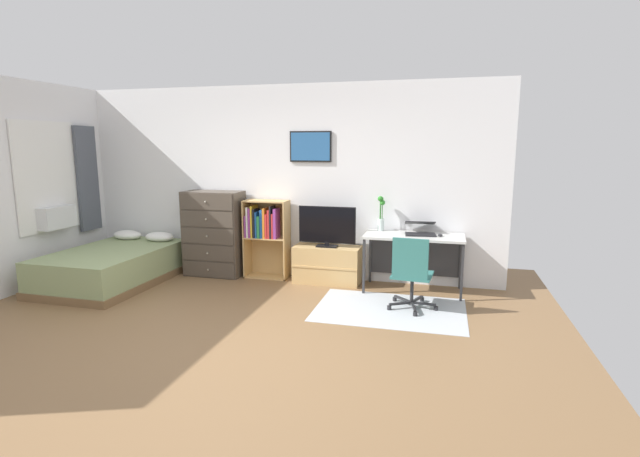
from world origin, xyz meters
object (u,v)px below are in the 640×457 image
at_px(desk, 414,244).
at_px(bamboo_vase, 381,214).
at_px(tv_stand, 327,264).
at_px(computer_mouse, 440,235).
at_px(dresser, 214,233).
at_px(bookshelf, 265,231).
at_px(office_chair, 411,272).
at_px(bed, 114,266).
at_px(laptop, 420,229).
at_px(television, 327,227).

distance_m(desk, bamboo_vase, 0.60).
relative_size(tv_stand, computer_mouse, 8.70).
xyz_separation_m(dresser, bamboo_vase, (2.39, 0.13, 0.36)).
height_order(dresser, bookshelf, dresser).
relative_size(tv_stand, bamboo_vase, 1.94).
xyz_separation_m(bookshelf, computer_mouse, (2.41, -0.15, 0.08)).
bearing_deg(desk, dresser, 179.95).
relative_size(office_chair, computer_mouse, 8.27).
distance_m(bed, tv_stand, 2.93).
relative_size(bookshelf, bamboo_vase, 2.38).
bearing_deg(tv_stand, laptop, 0.31).
relative_size(dresser, desk, 0.97).
xyz_separation_m(dresser, television, (1.68, -0.01, 0.17)).
bearing_deg(bamboo_vase, bookshelf, -177.40).
distance_m(desk, office_chair, 0.85).
relative_size(computer_mouse, bamboo_vase, 0.22).
height_order(bed, office_chair, office_chair).
bearing_deg(desk, computer_mouse, -15.02).
relative_size(bookshelf, laptop, 2.45).
distance_m(bookshelf, bamboo_vase, 1.66).
xyz_separation_m(bed, bamboo_vase, (3.54, 0.88, 0.72)).
distance_m(dresser, bookshelf, 0.76).
bearing_deg(bookshelf, laptop, -1.01).
height_order(bed, television, television).
height_order(television, bamboo_vase, bamboo_vase).
bearing_deg(bed, television, 14.96).
xyz_separation_m(laptop, computer_mouse, (0.25, -0.11, -0.05)).
bearing_deg(dresser, tv_stand, 0.51).
relative_size(desk, office_chair, 1.46).
xyz_separation_m(bed, laptop, (4.07, 0.76, 0.56)).
bearing_deg(office_chair, television, 150.47).
bearing_deg(tv_stand, office_chair, -35.59).
xyz_separation_m(desk, computer_mouse, (0.32, -0.09, 0.15)).
bearing_deg(laptop, tv_stand, 173.99).
distance_m(dresser, desk, 2.85).
bearing_deg(television, bookshelf, 175.85).
xyz_separation_m(bed, office_chair, (4.02, -0.09, 0.22)).
xyz_separation_m(tv_stand, office_chair, (1.19, -0.85, 0.20)).
relative_size(tv_stand, office_chair, 1.05).
bearing_deg(television, laptop, 1.34).
height_order(bed, bamboo_vase, bamboo_vase).
xyz_separation_m(bookshelf, television, (0.93, -0.07, 0.11)).
bearing_deg(bookshelf, bed, -157.19).
bearing_deg(television, bed, -165.45).
height_order(dresser, desk, dresser).
relative_size(laptop, computer_mouse, 4.36).
distance_m(laptop, computer_mouse, 0.28).
bearing_deg(bookshelf, tv_stand, -2.77).
bearing_deg(television, office_chair, -34.87).
bearing_deg(computer_mouse, bookshelf, 176.47).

